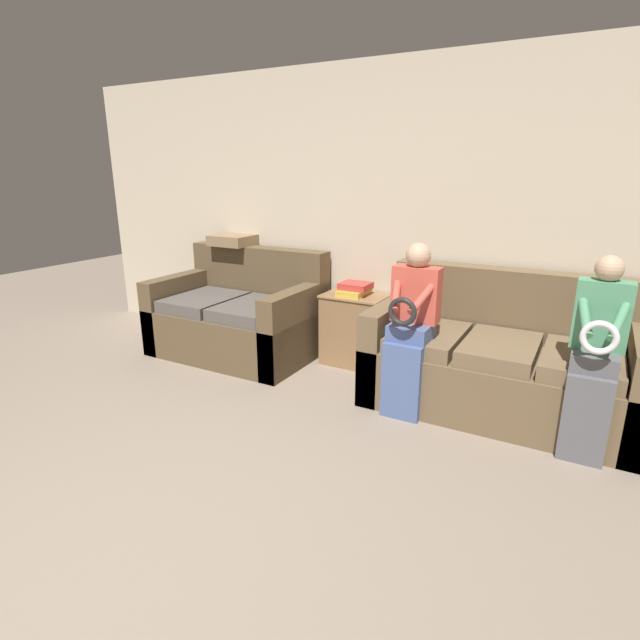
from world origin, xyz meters
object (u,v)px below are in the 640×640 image
child_right_seated (596,351)px  couch_main (502,363)px  child_left_seated (411,324)px  book_stack (355,289)px  side_shelf (355,328)px  throw_pillow (235,240)px  couch_side (240,318)px

child_right_seated → couch_main: bearing=144.4°
child_left_seated → book_stack: size_ratio=3.98×
couch_main → side_shelf: size_ratio=2.91×
side_shelf → throw_pillow: size_ratio=1.61×
side_shelf → book_stack: book_stack is taller
child_left_seated → side_shelf: bearing=138.0°
couch_side → throw_pillow: size_ratio=3.75×
couch_side → book_stack: couch_side is taller
child_left_seated → couch_main: bearing=35.5°
couch_side → book_stack: (1.07, 0.26, 0.35)m
child_left_seated → side_shelf: (-0.73, 0.66, -0.33)m
child_right_seated → throw_pillow: size_ratio=3.07×
couch_main → couch_side: (-2.38, -0.01, -0.00)m
couch_main → child_right_seated: size_ratio=1.52×
child_left_seated → side_shelf: size_ratio=1.90×
couch_main → book_stack: bearing=169.0°
couch_side → throw_pillow: throw_pillow is taller
child_right_seated → throw_pillow: child_right_seated is taller
couch_main → book_stack: size_ratio=6.09×
side_shelf → couch_main: bearing=-11.1°
book_stack → throw_pillow: (-1.36, 0.07, 0.33)m
child_left_seated → throw_pillow: (-2.09, 0.73, 0.36)m
couch_main → side_shelf: couch_main is taller
book_stack → couch_side: bearing=-166.4°
couch_side → side_shelf: (1.08, 0.26, -0.01)m
book_stack → throw_pillow: 1.40m
side_shelf → book_stack: 0.36m
couch_side → book_stack: size_ratio=4.89×
couch_side → child_right_seated: child_right_seated is taller
side_shelf → book_stack: (-0.01, 0.00, 0.36)m
couch_main → couch_side: same height
side_shelf → throw_pillow: throw_pillow is taller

